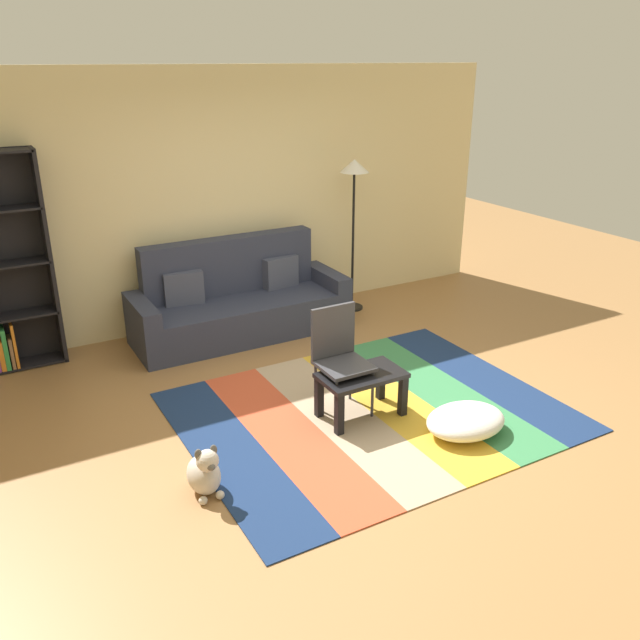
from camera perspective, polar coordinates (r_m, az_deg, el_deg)
The scene contains 10 objects.
ground_plane at distance 5.53m, azimuth 2.05°, elevation -8.09°, with size 14.00×14.00×0.00m, color #9E7042.
back_wall at distance 7.22m, azimuth -8.57°, elevation 10.39°, with size 6.80×0.10×2.70m, color beige.
rug at distance 5.55m, azimuth 4.36°, elevation -7.95°, with size 3.04×2.41×0.01m.
couch at distance 7.00m, azimuth -7.10°, elevation 1.45°, with size 2.26×0.80×1.00m.
coffee_table at distance 5.34m, azimuth 3.62°, elevation -5.45°, with size 0.69×0.40×0.38m.
pouf at distance 5.32m, azimuth 12.55°, elevation -8.56°, with size 0.66×0.51×0.20m, color white.
dog at distance 4.60m, azimuth -10.01°, elevation -12.95°, with size 0.22×0.35×0.40m.
standing_lamp at distance 7.38m, azimuth 2.98°, elevation 11.59°, with size 0.32×0.32×1.73m.
tv_remote at distance 5.31m, azimuth 2.52°, elevation -4.51°, with size 0.04×0.15×0.02m, color black.
folding_chair at distance 5.35m, azimuth 1.64°, elevation -2.73°, with size 0.40×0.40×0.90m.
Camera 1 is at (-2.52, -4.07, 2.76)m, focal length 36.79 mm.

